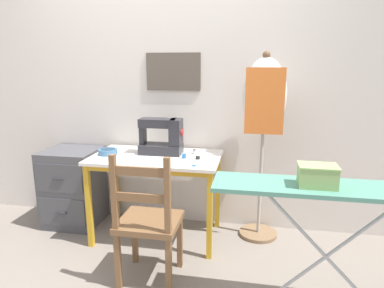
{
  "coord_description": "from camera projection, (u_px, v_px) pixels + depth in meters",
  "views": [
    {
      "loc": [
        0.79,
        -2.29,
        1.45
      ],
      "look_at": [
        0.31,
        0.28,
        0.83
      ],
      "focal_mm": 32.0,
      "sensor_mm": 36.0,
      "label": 1
    }
  ],
  "objects": [
    {
      "name": "ironing_board",
      "position": [
        332.0,
        195.0,
        1.83
      ],
      "size": [
        1.27,
        0.3,
        0.82
      ],
      "color": "#518E7A",
      "rests_on": "ground_plane"
    },
    {
      "name": "fabric_bowl",
      "position": [
        108.0,
        152.0,
        2.83
      ],
      "size": [
        0.16,
        0.16,
        0.05
      ],
      "color": "teal",
      "rests_on": "sewing_table"
    },
    {
      "name": "sewing_table",
      "position": [
        156.0,
        167.0,
        2.8
      ],
      "size": [
        1.05,
        0.61,
        0.71
      ],
      "color": "silver",
      "rests_on": "ground_plane"
    },
    {
      "name": "sewing_machine",
      "position": [
        163.0,
        137.0,
        2.83
      ],
      "size": [
        0.36,
        0.18,
        0.32
      ],
      "color": "#28282D",
      "rests_on": "sewing_table"
    },
    {
      "name": "wooden_chair",
      "position": [
        148.0,
        222.0,
        2.26
      ],
      "size": [
        0.4,
        0.38,
        0.91
      ],
      "color": "brown",
      "rests_on": "ground_plane"
    },
    {
      "name": "thread_spool_far_edge",
      "position": [
        198.0,
        157.0,
        2.69
      ],
      "size": [
        0.04,
        0.04,
        0.04
      ],
      "color": "black",
      "rests_on": "sewing_table"
    },
    {
      "name": "thread_spool_near_machine",
      "position": [
        184.0,
        156.0,
        2.71
      ],
      "size": [
        0.04,
        0.04,
        0.04
      ],
      "color": "#2875C1",
      "rests_on": "sewing_table"
    },
    {
      "name": "filing_cabinet",
      "position": [
        73.0,
        187.0,
        3.13
      ],
      "size": [
        0.47,
        0.46,
        0.7
      ],
      "color": "#4C4C51",
      "rests_on": "ground_plane"
    },
    {
      "name": "storage_box",
      "position": [
        317.0,
        176.0,
        1.81
      ],
      "size": [
        0.2,
        0.14,
        0.12
      ],
      "color": "#8EB266",
      "rests_on": "ironing_board"
    },
    {
      "name": "ground_plane",
      "position": [
        147.0,
        254.0,
        2.67
      ],
      "size": [
        14.0,
        14.0,
        0.0
      ],
      "primitive_type": "plane",
      "color": "gray"
    },
    {
      "name": "dress_form",
      "position": [
        264.0,
        105.0,
        2.71
      ],
      "size": [
        0.35,
        0.32,
        1.55
      ],
      "color": "#846647",
      "rests_on": "ground_plane"
    },
    {
      "name": "thread_spool_mid_table",
      "position": [
        194.0,
        152.0,
        2.85
      ],
      "size": [
        0.04,
        0.04,
        0.04
      ],
      "color": "silver",
      "rests_on": "sewing_table"
    },
    {
      "name": "wall_back",
      "position": [
        166.0,
        84.0,
        3.02
      ],
      "size": [
        10.0,
        0.07,
        2.55
      ],
      "color": "silver",
      "rests_on": "ground_plane"
    },
    {
      "name": "scissors",
      "position": [
        198.0,
        165.0,
        2.54
      ],
      "size": [
        0.13,
        0.13,
        0.01
      ],
      "color": "silver",
      "rests_on": "sewing_table"
    }
  ]
}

